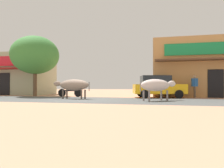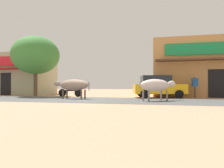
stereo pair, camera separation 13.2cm
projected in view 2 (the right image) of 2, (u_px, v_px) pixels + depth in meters
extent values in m
plane|color=tan|center=(81.00, 99.00, 13.87)|extent=(80.00, 80.00, 0.00)
cube|color=#4E514F|center=(81.00, 99.00, 13.87)|extent=(72.00, 5.67, 0.00)
cube|color=#A6A988|center=(17.00, 75.00, 22.38)|extent=(7.10, 4.13, 4.11)
cube|color=red|center=(2.00, 61.00, 20.33)|extent=(5.68, 0.10, 0.90)
cube|color=black|center=(6.00, 84.00, 20.24)|extent=(1.10, 0.06, 2.10)
cube|color=tan|center=(208.00, 68.00, 17.86)|extent=(8.71, 4.13, 4.70)
cube|color=#198C4C|center=(213.00, 48.00, 15.81)|extent=(6.97, 0.10, 0.90)
cube|color=brown|center=(214.00, 59.00, 15.42)|extent=(8.37, 0.90, 0.12)
cube|color=black|center=(216.00, 84.00, 15.77)|extent=(1.10, 0.06, 2.10)
cylinder|color=brown|center=(36.00, 83.00, 18.49)|extent=(0.32, 0.32, 2.21)
ellipsoid|color=#3B7F37|center=(36.00, 55.00, 18.51)|extent=(4.06, 4.06, 3.25)
cube|color=#F6B115|center=(159.00, 89.00, 15.98)|extent=(4.07, 2.66, 0.70)
cube|color=#1E2328|center=(155.00, 80.00, 15.99)|extent=(2.40, 2.11, 0.64)
cylinder|color=black|center=(172.00, 93.00, 16.88)|extent=(0.63, 0.32, 0.60)
cylinder|color=black|center=(179.00, 94.00, 15.07)|extent=(0.63, 0.32, 0.60)
cylinder|color=black|center=(141.00, 93.00, 16.88)|extent=(0.63, 0.32, 0.60)
cylinder|color=black|center=(145.00, 94.00, 15.08)|extent=(0.63, 0.32, 0.60)
cylinder|color=black|center=(78.00, 93.00, 17.21)|extent=(0.64, 0.14, 0.63)
cylinder|color=black|center=(62.00, 93.00, 17.41)|extent=(0.64, 0.14, 0.63)
cylinder|color=black|center=(70.00, 91.00, 17.31)|extent=(1.36, 0.23, 0.10)
ellipsoid|color=#A51419|center=(71.00, 88.00, 17.31)|extent=(0.58, 0.29, 0.28)
cylinder|color=black|center=(78.00, 87.00, 17.22)|extent=(0.06, 0.06, 0.60)
ellipsoid|color=gray|center=(74.00, 85.00, 14.54)|extent=(2.28, 0.99, 0.75)
ellipsoid|color=gray|center=(57.00, 84.00, 15.06)|extent=(0.59, 0.36, 0.36)
cone|color=beige|center=(56.00, 81.00, 14.98)|extent=(0.06, 0.06, 0.12)
cone|color=beige|center=(58.00, 81.00, 15.17)|extent=(0.06, 0.06, 0.12)
cylinder|color=#4E4239|center=(63.00, 94.00, 14.59)|extent=(0.11, 0.11, 0.63)
cylinder|color=#4E4239|center=(67.00, 94.00, 15.03)|extent=(0.11, 0.11, 0.63)
cylinder|color=#4E4239|center=(81.00, 95.00, 14.04)|extent=(0.11, 0.11, 0.63)
cylinder|color=#4E4239|center=(85.00, 94.00, 14.49)|extent=(0.11, 0.11, 0.63)
cylinder|color=#4E4239|center=(89.00, 86.00, 14.11)|extent=(0.05, 0.05, 0.60)
ellipsoid|color=silver|center=(155.00, 85.00, 12.56)|extent=(2.03, 1.92, 0.71)
ellipsoid|color=silver|center=(172.00, 84.00, 13.16)|extent=(0.60, 0.58, 0.36)
cone|color=beige|center=(171.00, 81.00, 13.27)|extent=(0.06, 0.06, 0.12)
cone|color=beige|center=(173.00, 81.00, 13.09)|extent=(0.06, 0.06, 0.12)
cylinder|color=gray|center=(161.00, 95.00, 13.10)|extent=(0.11, 0.11, 0.63)
cylinder|color=gray|center=(167.00, 96.00, 12.64)|extent=(0.11, 0.11, 0.63)
cylinder|color=gray|center=(143.00, 96.00, 12.48)|extent=(0.11, 0.11, 0.63)
cylinder|color=gray|center=(149.00, 96.00, 12.02)|extent=(0.11, 0.11, 0.63)
cylinder|color=gray|center=(140.00, 87.00, 12.06)|extent=(0.05, 0.05, 0.57)
cylinder|color=brown|center=(195.00, 92.00, 15.65)|extent=(0.14, 0.14, 0.84)
cylinder|color=brown|center=(195.00, 92.00, 15.48)|extent=(0.14, 0.14, 0.84)
cube|color=#265999|center=(195.00, 82.00, 15.57)|extent=(0.44, 0.34, 0.59)
sphere|color=tan|center=(195.00, 77.00, 15.57)|extent=(0.23, 0.23, 0.23)
cylinder|color=#265999|center=(194.00, 82.00, 15.82)|extent=(0.09, 0.09, 0.53)
cylinder|color=#265999|center=(195.00, 82.00, 15.32)|extent=(0.09, 0.09, 0.53)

